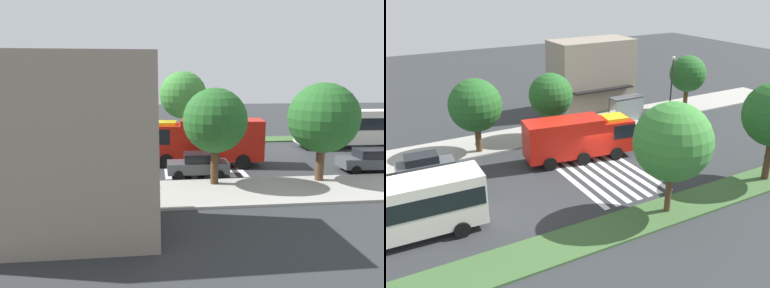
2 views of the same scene
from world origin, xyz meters
The scene contains 16 objects.
ground_plane centered at (0.00, 0.00, 0.00)m, with size 120.00×120.00×0.00m, color #2D3033.
sidewalk centered at (0.00, 9.16, 0.07)m, with size 60.00×5.05×0.14m, color #9E9B93.
median_strip centered at (0.00, -8.14, 0.07)m, with size 60.00×3.00×0.14m, color #3D6033.
crosswalk centered at (-0.66, 0.00, 0.01)m, with size 5.85×11.95×0.01m.
fire_truck centered at (-0.74, 2.13, 2.01)m, with size 9.49×3.85×3.60m.
parked_car_west centered at (-12.80, 5.44, 0.86)m, with size 4.45×2.24×1.66m.
parked_car_mid centered at (-0.06, 5.44, 0.86)m, with size 4.24×2.01×1.67m.
parked_car_east centered at (12.45, 5.43, 0.92)m, with size 4.42×2.25×1.81m.
transit_bus centered at (-16.48, -2.99, 2.17)m, with size 11.33×3.13×3.67m.
bus_stop_shelter centered at (8.27, 8.08, 1.89)m, with size 3.50×1.40×2.46m.
bench_near_shelter centered at (4.27, 8.08, 0.59)m, with size 1.60×0.50×0.90m.
storefront_building centered at (7.36, 13.95, 3.90)m, with size 9.09×5.35×7.80m.
sidewalk_tree_far_west centered at (-7.80, 7.64, 4.25)m, with size 4.49×4.49×6.37m.
sidewalk_tree_west centered at (-0.79, 7.64, 4.17)m, with size 4.03×4.03×6.07m.
median_tree_far_west centered at (-0.18, -8.14, 4.95)m, with size 4.96×4.96×7.30m.
median_tree_west centered at (9.35, -8.14, 5.17)m, with size 4.71×4.71×7.41m.
Camera 1 is at (3.02, 29.02, 6.86)m, focal length 32.99 mm.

